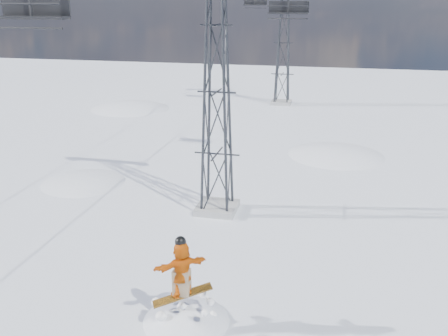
% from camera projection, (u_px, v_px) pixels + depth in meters
% --- Properties ---
extents(ground, '(120.00, 120.00, 0.00)m').
position_uv_depth(ground, '(133.00, 308.00, 15.79)').
color(ground, white).
rests_on(ground, ground).
extents(snow_terrain, '(39.00, 37.00, 22.00)m').
position_uv_depth(snow_terrain, '(189.00, 249.00, 39.49)').
color(snow_terrain, white).
rests_on(snow_terrain, ground).
extents(lift_tower_near, '(5.20, 1.80, 11.43)m').
position_uv_depth(lift_tower_near, '(217.00, 93.00, 21.22)').
color(lift_tower_near, '#999999').
rests_on(lift_tower_near, ground).
extents(lift_tower_far, '(5.20, 1.80, 11.43)m').
position_uv_depth(lift_tower_far, '(283.00, 43.00, 44.28)').
color(lift_tower_far, '#999999').
rests_on(lift_tower_far, ground).
extents(lift_chair_near, '(1.81, 0.52, 2.25)m').
position_uv_depth(lift_chair_near, '(33.00, 9.00, 11.86)').
color(lift_chair_near, black).
rests_on(lift_chair_near, ground).
extents(lift_chair_mid, '(2.10, 0.60, 2.61)m').
position_uv_depth(lift_chair_mid, '(288.00, 9.00, 26.01)').
color(lift_chair_mid, black).
rests_on(lift_chair_mid, ground).
extents(lift_chair_far, '(1.92, 0.55, 2.38)m').
position_uv_depth(lift_chair_far, '(255.00, 2.00, 41.33)').
color(lift_chair_far, black).
rests_on(lift_chair_far, ground).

